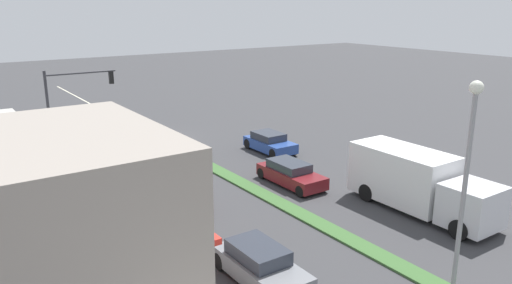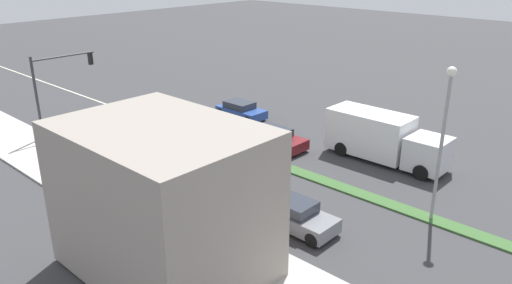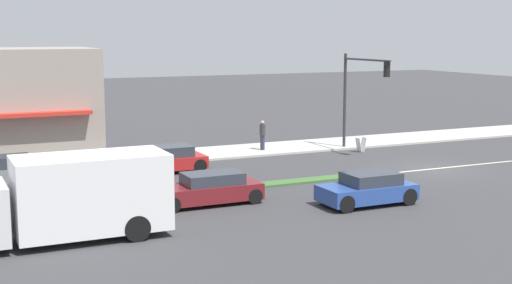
# 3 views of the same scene
# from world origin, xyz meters

# --- Properties ---
(ground_plane) EXTENTS (160.00, 160.00, 0.00)m
(ground_plane) POSITION_xyz_m (0.00, 18.00, 0.00)
(ground_plane) COLOR #38383A
(lane_marking_center) EXTENTS (0.16, 60.00, 0.01)m
(lane_marking_center) POSITION_xyz_m (0.00, 0.00, 0.00)
(lane_marking_center) COLOR beige
(lane_marking_center) RESTS_ON ground
(building_corner_store) EXTENTS (6.46, 7.85, 6.00)m
(building_corner_store) POSITION_xyz_m (11.01, 18.98, 3.12)
(building_corner_store) COLOR gray
(building_corner_store) RESTS_ON sidewalk_right
(traffic_signal_main) EXTENTS (4.59, 0.34, 5.60)m
(traffic_signal_main) POSITION_xyz_m (6.12, 0.72, 3.90)
(traffic_signal_main) COLOR #333338
(traffic_signal_main) RESTS_ON sidewalk_right
(street_lamp) EXTENTS (0.44, 0.44, 7.37)m
(street_lamp) POSITION_xyz_m (0.00, 25.10, 4.78)
(street_lamp) COLOR gray
(street_lamp) RESTS_ON median_strip
(pedestrian) EXTENTS (0.34, 0.34, 1.73)m
(pedestrian) POSITION_xyz_m (8.52, 5.73, 1.03)
(pedestrian) COLOR #282D42
(pedestrian) RESTS_ON sidewalk_right
(warning_aframe_sign) EXTENTS (0.45, 0.53, 0.84)m
(warning_aframe_sign) POSITION_xyz_m (6.03, 0.51, 0.43)
(warning_aframe_sign) COLOR silver
(warning_aframe_sign) RESTS_ON ground
(delivery_truck) EXTENTS (2.44, 7.50, 2.87)m
(delivery_truck) POSITION_xyz_m (-5.00, 19.53, 1.47)
(delivery_truck) COLOR silver
(delivery_truck) RESTS_ON ground
(hatchback_red) EXTENTS (1.87, 3.84, 1.32)m
(hatchback_red) POSITION_xyz_m (5.00, 12.71, 0.64)
(hatchback_red) COLOR #AD1E1E
(hatchback_red) RESTS_ON ground
(coupe_blue) EXTENTS (1.86, 3.90, 1.32)m
(coupe_blue) POSITION_xyz_m (-5.00, 7.44, 0.64)
(coupe_blue) COLOR #284793
(coupe_blue) RESTS_ON ground
(sedan_maroon) EXTENTS (1.74, 4.35, 1.30)m
(sedan_maroon) POSITION_xyz_m (-2.20, 13.28, 0.63)
(sedan_maroon) COLOR maroon
(sedan_maroon) RESTS_ON ground
(suv_grey) EXTENTS (1.75, 4.15, 1.38)m
(suv_grey) POSITION_xyz_m (5.00, 20.63, 0.66)
(suv_grey) COLOR slate
(suv_grey) RESTS_ON ground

